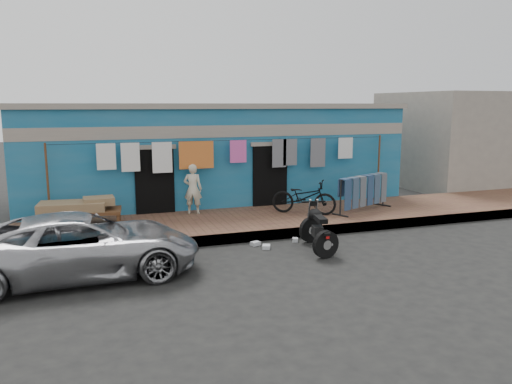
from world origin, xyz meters
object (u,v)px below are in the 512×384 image
object	(u,v)px
charpoy	(82,213)
car	(82,245)
bicycle	(304,193)
motorcycle	(318,227)
seated_person	(193,189)
jeans_rack	(363,193)

from	to	relation	value
charpoy	car	bearing A→B (deg)	-89.78
bicycle	charpoy	size ratio (longest dim) A/B	0.85
motorcycle	charpoy	size ratio (longest dim) A/B	0.80
car	seated_person	world-z (taller)	seated_person
car	seated_person	xyz separation A→B (m)	(3.00, 3.85, 0.31)
car	bicycle	world-z (taller)	bicycle
seated_person	jeans_rack	distance (m)	4.95
bicycle	motorcycle	distance (m)	2.75
car	seated_person	size ratio (longest dim) A/B	3.23
motorcycle	car	bearing A→B (deg)	-167.12
charpoy	bicycle	bearing A→B (deg)	-4.88
bicycle	motorcycle	bearing A→B (deg)	-161.54
jeans_rack	motorcycle	bearing A→B (deg)	-137.19
car	bicycle	size ratio (longest dim) A/B	2.52
bicycle	seated_person	bearing A→B (deg)	106.35
seated_person	jeans_rack	xyz separation A→B (m)	(4.79, -1.22, -0.18)
jeans_rack	charpoy	bearing A→B (deg)	175.05
seated_person	motorcycle	bearing A→B (deg)	141.16
bicycle	charpoy	bearing A→B (deg)	120.99
bicycle	charpoy	distance (m)	6.01
car	jeans_rack	bearing A→B (deg)	-73.43
car	charpoy	distance (m)	3.30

